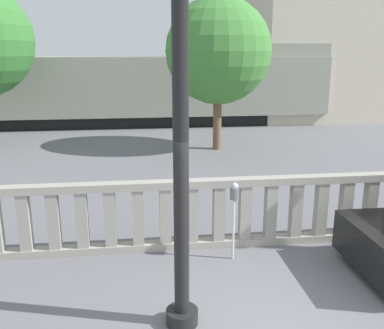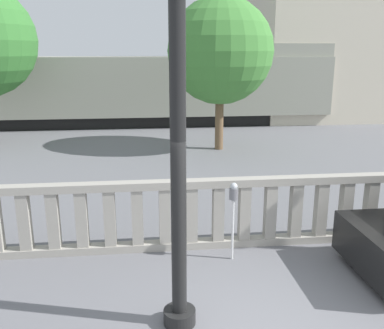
{
  "view_description": "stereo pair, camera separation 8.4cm",
  "coord_description": "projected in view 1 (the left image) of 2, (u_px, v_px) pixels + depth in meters",
  "views": [
    {
      "loc": [
        -1.63,
        -4.29,
        3.55
      ],
      "look_at": [
        -0.61,
        3.93,
        1.33
      ],
      "focal_mm": 40.0,
      "sensor_mm": 36.0,
      "label": 1
    },
    {
      "loc": [
        -1.55,
        -4.3,
        3.55
      ],
      "look_at": [
        -0.61,
        3.93,
        1.33
      ],
      "focal_mm": 40.0,
      "sensor_mm": 36.0,
      "label": 2
    }
  ],
  "objects": [
    {
      "name": "train_near",
      "position": [
        129.0,
        89.0,
        20.66
      ],
      "size": [
        19.36,
        3.19,
        3.85
      ],
      "color": "black",
      "rests_on": "ground"
    },
    {
      "name": "lamppost",
      "position": [
        180.0,
        86.0,
        4.93
      ],
      "size": [
        0.43,
        0.43,
        5.95
      ],
      "color": "black",
      "rests_on": "ground"
    },
    {
      "name": "parking_meter",
      "position": [
        234.0,
        200.0,
        7.24
      ],
      "size": [
        0.15,
        0.15,
        1.4
      ],
      "color": "silver",
      "rests_on": "ground"
    },
    {
      "name": "tree_right",
      "position": [
        218.0,
        51.0,
        14.94
      ],
      "size": [
        3.71,
        3.71,
        5.37
      ],
      "color": "brown",
      "rests_on": "ground"
    },
    {
      "name": "balustrade",
      "position": [
        232.0,
        213.0,
        7.86
      ],
      "size": [
        16.11,
        0.24,
        1.31
      ],
      "color": "#9E998E",
      "rests_on": "ground"
    }
  ]
}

